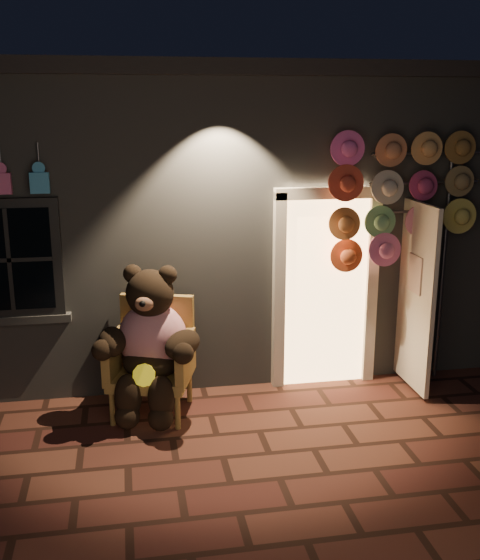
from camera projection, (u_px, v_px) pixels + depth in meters
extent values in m
plane|color=#582F21|center=(223.00, 457.00, 5.80)|extent=(60.00, 60.00, 0.00)
cube|color=slate|center=(180.00, 206.00, 9.17)|extent=(7.00, 5.00, 3.30)
cube|color=black|center=(177.00, 77.00, 8.72)|extent=(7.30, 5.30, 0.16)
cube|color=black|center=(10.00, 259.00, 6.46)|extent=(1.00, 0.10, 1.20)
cube|color=black|center=(10.00, 259.00, 6.43)|extent=(0.82, 0.06, 1.02)
cube|color=slate|center=(16.00, 319.00, 6.62)|extent=(1.10, 0.14, 0.08)
cube|color=#EEB36B|center=(324.00, 291.00, 7.16)|extent=(0.92, 0.10, 2.10)
cube|color=beige|center=(279.00, 294.00, 7.03)|extent=(0.12, 0.12, 2.20)
cube|color=beige|center=(371.00, 290.00, 7.21)|extent=(0.12, 0.12, 2.20)
cube|color=beige|center=(329.00, 193.00, 6.84)|extent=(1.16, 0.12, 0.12)
cube|color=beige|center=(416.00, 297.00, 6.95)|extent=(0.05, 0.80, 2.00)
cube|color=#C65184|center=(1.00, 184.00, 6.19)|extent=(0.18, 0.07, 0.20)
cylinder|color=#59595E|center=(0.00, 156.00, 6.18)|extent=(0.02, 0.02, 0.25)
cube|color=teal|center=(40.00, 183.00, 6.25)|extent=(0.18, 0.07, 0.20)
cylinder|color=#59595E|center=(38.00, 156.00, 6.24)|extent=(0.02, 0.02, 0.25)
cube|color=olive|center=(152.00, 376.00, 6.54)|extent=(0.92, 0.89, 0.11)
cube|color=olive|center=(158.00, 330.00, 6.75)|extent=(0.75, 0.30, 0.75)
cube|color=olive|center=(115.00, 355.00, 6.50)|extent=(0.27, 0.64, 0.43)
cube|color=olive|center=(186.00, 358.00, 6.42)|extent=(0.27, 0.64, 0.43)
cylinder|color=olive|center=(112.00, 409.00, 6.34)|extent=(0.05, 0.05, 0.34)
cylinder|color=olive|center=(178.00, 412.00, 6.27)|extent=(0.05, 0.05, 0.34)
cylinder|color=olive|center=(129.00, 383.00, 6.92)|extent=(0.05, 0.05, 0.34)
cylinder|color=olive|center=(189.00, 386.00, 6.85)|extent=(0.05, 0.05, 0.34)
ellipsoid|color=#A8112B|center=(153.00, 338.00, 6.48)|extent=(0.82, 0.72, 0.72)
ellipsoid|color=black|center=(152.00, 361.00, 6.46)|extent=(0.68, 0.62, 0.34)
sphere|color=black|center=(150.00, 293.00, 6.31)|extent=(0.58, 0.58, 0.47)
sphere|color=black|center=(133.00, 274.00, 6.31)|extent=(0.18, 0.18, 0.18)
sphere|color=black|center=(168.00, 275.00, 6.27)|extent=(0.18, 0.18, 0.18)
ellipsoid|color=#8F5D41|center=(144.00, 304.00, 6.12)|extent=(0.21, 0.17, 0.15)
ellipsoid|color=black|center=(112.00, 342.00, 6.30)|extent=(0.29, 0.49, 0.26)
ellipsoid|color=black|center=(183.00, 344.00, 6.22)|extent=(0.49, 0.54, 0.26)
ellipsoid|color=black|center=(128.00, 396.00, 6.25)|extent=(0.26, 0.26, 0.45)
ellipsoid|color=black|center=(161.00, 398.00, 6.21)|extent=(0.26, 0.26, 0.45)
sphere|color=black|center=(127.00, 416.00, 6.24)|extent=(0.24, 0.24, 0.24)
sphere|color=black|center=(161.00, 418.00, 6.20)|extent=(0.24, 0.24, 0.24)
cylinder|color=yellow|center=(144.00, 375.00, 6.17)|extent=(0.24, 0.15, 0.21)
cylinder|color=#59595E|center=(444.00, 260.00, 7.20)|extent=(0.04, 0.04, 2.73)
cylinder|color=#59595E|center=(426.00, 153.00, 6.83)|extent=(1.21, 0.03, 0.03)
cylinder|color=#59595E|center=(424.00, 183.00, 6.91)|extent=(1.21, 0.03, 0.03)
cylinder|color=#59595E|center=(422.00, 211.00, 6.99)|extent=(1.21, 0.03, 0.03)
cylinder|color=#F35DB1|center=(349.00, 150.00, 6.61)|extent=(0.34, 0.11, 0.35)
cylinder|color=#C27750|center=(388.00, 150.00, 6.65)|extent=(0.34, 0.11, 0.35)
cylinder|color=tan|center=(426.00, 149.00, 6.69)|extent=(0.34, 0.11, 0.35)
cylinder|color=olive|center=(460.00, 149.00, 6.82)|extent=(0.34, 0.11, 0.35)
cylinder|color=#C3402D|center=(348.00, 185.00, 6.68)|extent=(0.34, 0.11, 0.35)
cylinder|color=beige|center=(387.00, 185.00, 6.72)|extent=(0.34, 0.11, 0.35)
cylinder|color=#B1376A|center=(421.00, 183.00, 6.84)|extent=(0.34, 0.11, 0.35)
cylinder|color=olive|center=(459.00, 183.00, 6.88)|extent=(0.34, 0.11, 0.35)
cylinder|color=orange|center=(348.00, 220.00, 6.74)|extent=(0.34, 0.11, 0.35)
cylinder|color=#61A170|center=(383.00, 218.00, 6.87)|extent=(0.34, 0.11, 0.35)
cylinder|color=pink|center=(420.00, 217.00, 6.91)|extent=(0.34, 0.11, 0.35)
cylinder|color=#DCCB59|center=(457.00, 217.00, 6.95)|extent=(0.34, 0.11, 0.35)
cylinder|color=#D65829|center=(344.00, 252.00, 6.89)|extent=(0.34, 0.11, 0.35)
cylinder|color=#C9659F|center=(382.00, 252.00, 6.93)|extent=(0.34, 0.11, 0.35)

